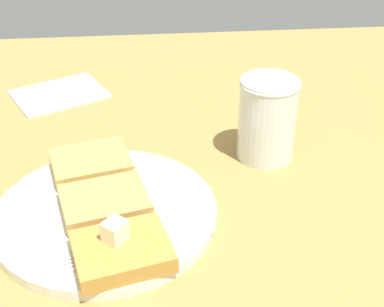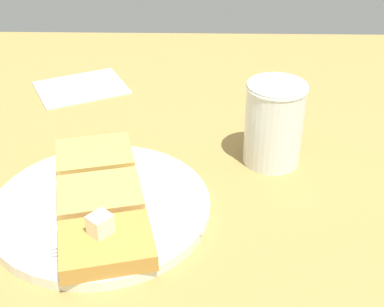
{
  "view_description": "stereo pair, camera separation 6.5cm",
  "coord_description": "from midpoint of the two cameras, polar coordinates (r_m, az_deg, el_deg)",
  "views": [
    {
      "loc": [
        -50.01,
        -1.66,
        41.45
      ],
      "look_at": [
        4.48,
        -6.93,
        7.05
      ],
      "focal_mm": 50.0,
      "sensor_mm": 36.0,
      "label": 1
    },
    {
      "loc": [
        -50.25,
        -8.11,
        41.45
      ],
      "look_at": [
        4.48,
        -6.93,
        7.05
      ],
      "focal_mm": 50.0,
      "sensor_mm": 36.0,
      "label": 2
    }
  ],
  "objects": [
    {
      "name": "table_surface",
      "position": [
        0.64,
        -3.41,
        -6.5
      ],
      "size": [
        119.79,
        119.79,
        2.55
      ],
      "primitive_type": "cube",
      "color": "#9F7E42",
      "rests_on": "ground"
    },
    {
      "name": "plate",
      "position": [
        0.63,
        -6.77,
        -5.71
      ],
      "size": [
        25.38,
        25.38,
        1.29
      ],
      "color": "silver",
      "rests_on": "table_surface"
    },
    {
      "name": "toast_slice_left",
      "position": [
        0.55,
        -5.78,
        -9.82
      ],
      "size": [
        9.71,
        11.03,
        1.89
      ],
      "primitive_type": "cube",
      "rotation": [
        0.0,
        0.0,
        0.24
      ],
      "color": "#B78539",
      "rests_on": "plate"
    },
    {
      "name": "toast_slice_middle",
      "position": [
        0.62,
        -6.86,
        -4.61
      ],
      "size": [
        9.71,
        11.03,
        1.89
      ],
      "primitive_type": "cube",
      "rotation": [
        0.0,
        0.0,
        0.24
      ],
      "color": "tan",
      "rests_on": "plate"
    },
    {
      "name": "toast_slice_right",
      "position": [
        0.69,
        -7.71,
        -0.44
      ],
      "size": [
        9.71,
        11.03,
        1.89
      ],
      "primitive_type": "cube",
      "rotation": [
        0.0,
        0.0,
        0.24
      ],
      "color": "tan",
      "rests_on": "plate"
    },
    {
      "name": "butter_pat_primary",
      "position": [
        0.54,
        -6.42,
        -7.65
      ],
      "size": [
        2.95,
        2.93,
        2.2
      ],
      "primitive_type": "cube",
      "rotation": [
        0.0,
        0.0,
        2.42
      ],
      "color": "#F7EDC5",
      "rests_on": "toast_slice_left"
    },
    {
      "name": "fork",
      "position": [
        0.56,
        -4.52,
        -9.71
      ],
      "size": [
        5.54,
        15.82,
        0.36
      ],
      "color": "silver",
      "rests_on": "plate"
    },
    {
      "name": "syrup_jar",
      "position": [
        0.7,
        11.32,
        2.67
      ],
      "size": [
        7.76,
        7.76,
        11.11
      ],
      "color": "#5A2C0F",
      "rests_on": "table_surface"
    },
    {
      "name": "napkin",
      "position": [
        0.92,
        -9.79,
        6.88
      ],
      "size": [
        16.39,
        17.75,
        0.3
      ],
      "primitive_type": "cube",
      "rotation": [
        0.0,
        0.0,
        0.47
      ],
      "color": "silver",
      "rests_on": "table_surface"
    }
  ]
}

